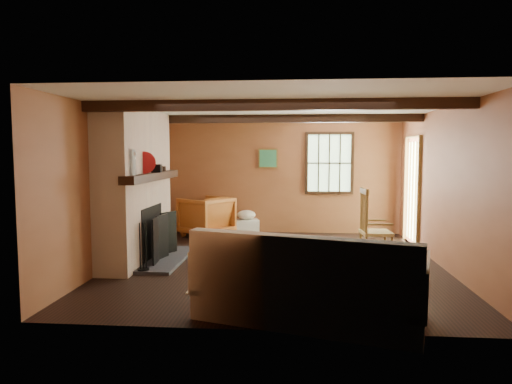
# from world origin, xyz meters

# --- Properties ---
(ground) EXTENTS (5.50, 5.50, 0.00)m
(ground) POSITION_xyz_m (0.00, 0.00, 0.00)
(ground) COLOR black
(ground) RESTS_ON ground
(room_envelope) EXTENTS (5.02, 5.52, 2.44)m
(room_envelope) POSITION_xyz_m (0.22, 0.26, 1.63)
(room_envelope) COLOR brown
(room_envelope) RESTS_ON ground
(fireplace) EXTENTS (1.02, 2.30, 2.40)m
(fireplace) POSITION_xyz_m (-2.23, -0.00, 1.10)
(fireplace) COLOR #A2613E
(fireplace) RESTS_ON ground
(rug) EXTENTS (2.50, 3.00, 0.01)m
(rug) POSITION_xyz_m (0.20, -0.20, 0.00)
(rug) COLOR tan
(rug) RESTS_ON ground
(rocking_chair) EXTENTS (0.87, 0.51, 1.17)m
(rocking_chair) POSITION_xyz_m (1.53, 0.30, 0.49)
(rocking_chair) COLOR tan
(rocking_chair) RESTS_ON ground
(sofa) EXTENTS (2.52, 1.65, 0.94)m
(sofa) POSITION_xyz_m (0.43, -2.41, 0.34)
(sofa) COLOR white
(sofa) RESTS_ON ground
(firewood_pile) EXTENTS (0.74, 0.13, 0.27)m
(firewood_pile) POSITION_xyz_m (-2.07, 2.60, 0.13)
(firewood_pile) COLOR brown
(firewood_pile) RESTS_ON ground
(laundry_basket) EXTENTS (0.58, 0.50, 0.30)m
(laundry_basket) POSITION_xyz_m (-0.75, 2.55, 0.15)
(laundry_basket) COLOR white
(laundry_basket) RESTS_ON ground
(basket_pillow) EXTENTS (0.48, 0.43, 0.20)m
(basket_pillow) POSITION_xyz_m (-0.75, 2.55, 0.40)
(basket_pillow) COLOR white
(basket_pillow) RESTS_ON laundry_basket
(armchair) EXTENTS (1.25, 1.25, 0.83)m
(armchair) POSITION_xyz_m (-1.54, 2.14, 0.41)
(armchair) COLOR #BF6026
(armchair) RESTS_ON ground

